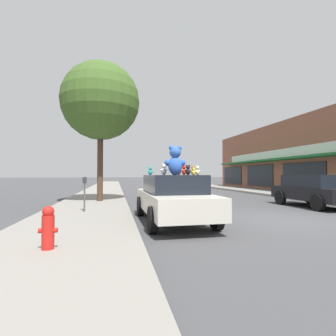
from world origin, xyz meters
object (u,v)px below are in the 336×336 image
object	(u,v)px
teddy_bear_orange	(179,170)
teddy_bear_pink	(173,171)
teddy_bear_giant	(175,161)
parked_car_far_center	(313,189)
parking_meter	(85,190)
teddy_bear_brown	(193,170)
plush_art_car	(173,197)
teddy_bear_yellow	(194,171)
fire_hydrant	(48,227)
teddy_bear_cream	(197,171)
street_tree	(101,101)
teddy_bear_teal	(150,171)
teddy_bear_red	(184,170)
teddy_bear_white	(164,169)
teddy_bear_black	(188,170)

from	to	relation	value
teddy_bear_orange	teddy_bear_pink	size ratio (longest dim) A/B	1.37
teddy_bear_giant	parked_car_far_center	bearing A→B (deg)	-160.41
parked_car_far_center	parking_meter	xyz separation A→B (m)	(-10.19, -0.56, 0.14)
parked_car_far_center	teddy_bear_brown	bearing A→B (deg)	-155.31
plush_art_car	teddy_bear_yellow	distance (m)	1.29
plush_art_car	teddy_bear_pink	size ratio (longest dim) A/B	16.88
teddy_bear_brown	teddy_bear_yellow	world-z (taller)	teddy_bear_brown
fire_hydrant	teddy_bear_cream	bearing A→B (deg)	32.03
teddy_bear_pink	street_tree	world-z (taller)	street_tree
teddy_bear_giant	teddy_bear_teal	world-z (taller)	teddy_bear_giant
street_tree	parking_meter	distance (m)	5.86
teddy_bear_giant	fire_hydrant	world-z (taller)	teddy_bear_giant
plush_art_car	parking_meter	bearing A→B (deg)	145.95
teddy_bear_red	teddy_bear_teal	world-z (taller)	teddy_bear_red
teddy_bear_yellow	teddy_bear_teal	size ratio (longest dim) A/B	0.77
teddy_bear_red	teddy_bear_white	bearing A→B (deg)	-10.88
teddy_bear_yellow	teddy_bear_black	xyz separation A→B (m)	(0.16, 1.15, 0.06)
teddy_bear_yellow	fire_hydrant	distance (m)	4.15
teddy_bear_white	teddy_bear_teal	distance (m)	0.46
teddy_bear_orange	teddy_bear_teal	bearing A→B (deg)	68.13
teddy_bear_orange	parked_car_far_center	xyz separation A→B (m)	(6.90, 1.75, -0.87)
teddy_bear_brown	parking_meter	world-z (taller)	teddy_bear_brown
teddy_bear_pink	street_tree	bearing A→B (deg)	-40.08
plush_art_car	fire_hydrant	distance (m)	4.28
teddy_bear_giant	fire_hydrant	bearing A→B (deg)	47.35
plush_art_car	parking_meter	distance (m)	3.49
plush_art_car	teddy_bear_giant	bearing A→B (deg)	52.64
teddy_bear_cream	teddy_bear_teal	distance (m)	1.79
teddy_bear_cream	parked_car_far_center	size ratio (longest dim) A/B	0.07
teddy_bear_black	teddy_bear_orange	size ratio (longest dim) A/B	0.88
teddy_bear_red	teddy_bear_pink	distance (m)	0.73
teddy_bear_teal	teddy_bear_yellow	bearing A→B (deg)	111.12
teddy_bear_white	fire_hydrant	distance (m)	4.61
teddy_bear_giant	teddy_bear_black	distance (m)	0.55
teddy_bear_white	teddy_bear_yellow	bearing A→B (deg)	82.41
teddy_bear_white	teddy_bear_black	size ratio (longest dim) A/B	1.13
teddy_bear_teal	teddy_bear_orange	bearing A→B (deg)	175.89
parked_car_far_center	street_tree	distance (m)	11.34
teddy_bear_red	teddy_bear_cream	distance (m)	1.80
teddy_bear_black	teddy_bear_teal	distance (m)	1.26
teddy_bear_giant	teddy_bear_white	size ratio (longest dim) A/B	2.52
teddy_bear_cream	teddy_bear_yellow	bearing A→B (deg)	45.54
teddy_bear_brown	teddy_bear_cream	world-z (taller)	teddy_bear_brown
teddy_bear_white	street_tree	distance (m)	6.89
street_tree	teddy_bear_pink	bearing A→B (deg)	-62.89
teddy_bear_yellow	fire_hydrant	bearing A→B (deg)	-8.46
teddy_bear_black	parking_meter	distance (m)	3.94
plush_art_car	teddy_bear_teal	size ratio (longest dim) A/B	16.90
teddy_bear_white	fire_hydrant	world-z (taller)	teddy_bear_white
teddy_bear_red	street_tree	size ratio (longest dim) A/B	0.05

